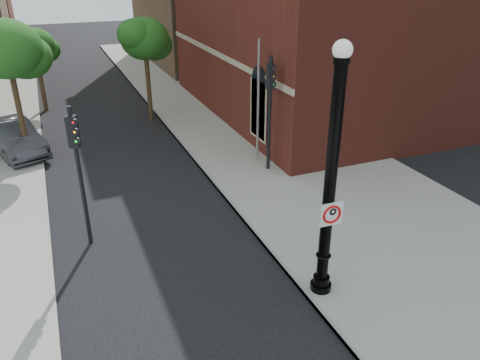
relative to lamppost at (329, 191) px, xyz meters
name	(u,v)px	position (x,y,z in m)	size (l,w,h in m)	color
ground	(227,306)	(-2.47, 0.43, -3.00)	(120.00, 120.00, 0.00)	black
sidewalk_right	(269,141)	(3.53, 10.43, -2.94)	(8.00, 60.00, 0.12)	gray
curb_edge	(189,153)	(-0.42, 10.43, -2.93)	(0.10, 60.00, 0.14)	gray
lamppost	(329,191)	(0.00, 0.00, 0.00)	(0.55, 0.55, 6.50)	black
no_parking_sign	(332,214)	(0.01, -0.17, -0.54)	(0.62, 0.08, 0.62)	white
parked_car	(13,137)	(-7.60, 13.58, -2.24)	(1.61, 4.62, 1.52)	#2F2F34
traffic_signal_left	(77,155)	(-5.32, 4.76, -0.06)	(0.35, 0.39, 4.37)	black
traffic_signal_right	(270,96)	(2.06, 7.49, 0.17)	(0.35, 0.41, 4.70)	black
utility_pole	(258,104)	(2.02, 8.49, -0.41)	(0.10, 0.10, 5.18)	#999999
street_tree_a	(8,50)	(-7.01, 12.75, 1.64)	(3.26, 2.95, 5.88)	#362515
street_tree_b	(35,46)	(-6.07, 20.01, 0.61)	(2.54, 2.30, 4.58)	#362515
street_tree_c	(145,40)	(-0.82, 16.18, 1.18)	(2.94, 2.66, 5.30)	#362515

